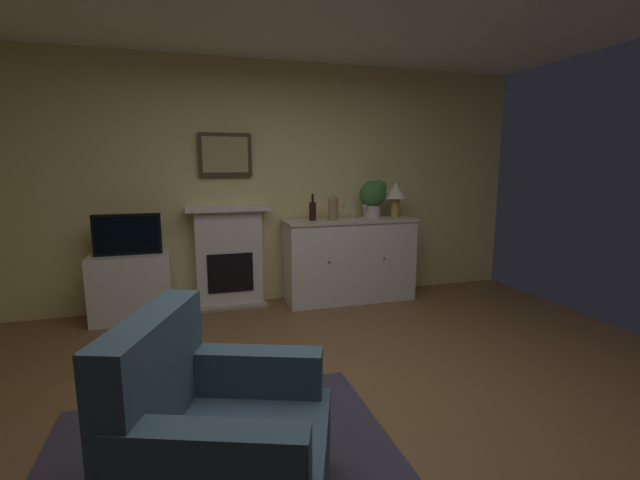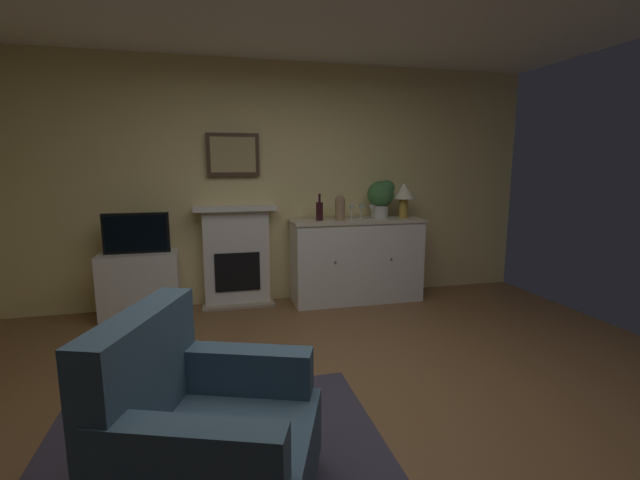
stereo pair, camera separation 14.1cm
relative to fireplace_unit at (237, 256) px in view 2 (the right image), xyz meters
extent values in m
cube|color=brown|center=(0.46, -2.40, -0.60)|extent=(6.04, 5.12, 0.10)
cube|color=#EAD68C|center=(0.46, 0.13, 0.77)|extent=(6.04, 0.06, 2.63)
cube|color=white|center=(0.00, 0.01, -0.02)|extent=(0.70, 0.18, 1.05)
cube|color=tan|center=(0.00, -0.09, -0.53)|extent=(0.77, 0.20, 0.03)
cube|color=black|center=(0.00, -0.09, -0.16)|extent=(0.48, 0.02, 0.42)
cube|color=white|center=(0.00, -0.02, 0.53)|extent=(0.87, 0.27, 0.05)
cube|color=#473323|center=(0.00, 0.05, 1.09)|extent=(0.55, 0.03, 0.45)
cube|color=tan|center=(0.00, 0.03, 1.09)|extent=(0.47, 0.01, 0.37)
cube|color=white|center=(1.32, -0.18, -0.10)|extent=(1.45, 0.45, 0.90)
cube|color=beige|center=(1.32, -0.18, 0.37)|extent=(1.48, 0.48, 0.03)
sphere|color=brown|center=(1.01, -0.41, -0.03)|extent=(0.02, 0.02, 0.02)
sphere|color=brown|center=(1.64, -0.41, -0.03)|extent=(0.02, 0.02, 0.02)
cylinder|color=#B79338|center=(1.88, -0.18, 0.50)|extent=(0.10, 0.10, 0.22)
cone|color=#EFE5C6|center=(1.88, -0.18, 0.70)|extent=(0.26, 0.26, 0.18)
cylinder|color=#331419|center=(0.89, -0.18, 0.49)|extent=(0.08, 0.08, 0.20)
cylinder|color=#331419|center=(0.89, -0.18, 0.63)|extent=(0.03, 0.03, 0.09)
cylinder|color=silver|center=(1.25, -0.19, 0.39)|extent=(0.06, 0.06, 0.00)
cylinder|color=silver|center=(1.25, -0.19, 0.44)|extent=(0.01, 0.01, 0.09)
cone|color=silver|center=(1.25, -0.19, 0.52)|extent=(0.07, 0.07, 0.07)
cylinder|color=silver|center=(1.36, -0.19, 0.39)|extent=(0.06, 0.06, 0.00)
cylinder|color=silver|center=(1.36, -0.19, 0.44)|extent=(0.01, 0.01, 0.09)
cone|color=silver|center=(1.36, -0.19, 0.52)|extent=(0.07, 0.07, 0.07)
cylinder|color=silver|center=(1.47, -0.23, 0.39)|extent=(0.06, 0.06, 0.00)
cylinder|color=silver|center=(1.47, -0.23, 0.44)|extent=(0.01, 0.01, 0.09)
cone|color=silver|center=(1.47, -0.23, 0.52)|extent=(0.07, 0.07, 0.07)
cylinder|color=#9E7F5B|center=(1.11, -0.23, 0.51)|extent=(0.11, 0.11, 0.24)
sphere|color=#9E7F5B|center=(1.11, -0.23, 0.63)|extent=(0.08, 0.08, 0.08)
cube|color=white|center=(-0.97, -0.16, -0.22)|extent=(0.75, 0.42, 0.67)
cube|color=black|center=(-0.97, -0.18, 0.32)|extent=(0.62, 0.06, 0.40)
cube|color=black|center=(-0.97, -0.22, 0.32)|extent=(0.57, 0.01, 0.35)
cylinder|color=beige|center=(1.61, -0.13, 0.46)|extent=(0.18, 0.18, 0.14)
sphere|color=#3D753D|center=(1.61, -0.13, 0.66)|extent=(0.30, 0.30, 0.30)
sphere|color=#3D753D|center=(1.67, -0.16, 0.73)|extent=(0.18, 0.18, 0.18)
cube|color=#3F596B|center=(-0.26, -2.98, -0.29)|extent=(1.02, 0.99, 0.32)
cube|color=#3F596B|center=(-0.57, -2.87, 0.12)|extent=(0.42, 0.77, 0.50)
cube|color=#3F596B|center=(-0.37, -3.28, -0.02)|extent=(0.72, 0.38, 0.22)
cube|color=#3F596B|center=(-0.15, -2.68, -0.02)|extent=(0.72, 0.38, 0.22)
cylinder|color=#473323|center=(0.17, -2.80, -0.50)|extent=(0.05, 0.05, 0.10)
cylinder|color=#473323|center=(-0.46, -2.56, -0.50)|extent=(0.05, 0.05, 0.10)
camera|label=1|loc=(-0.39, -4.69, 0.98)|focal=24.41mm
camera|label=2|loc=(-0.25, -4.73, 0.98)|focal=24.41mm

